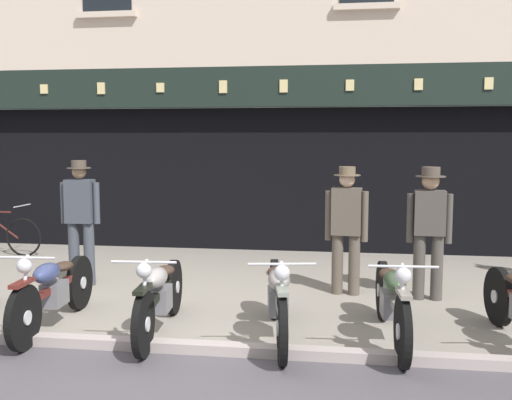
% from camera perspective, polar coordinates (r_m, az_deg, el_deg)
% --- Properties ---
extents(shop_facade, '(12.19, 4.42, 6.75)m').
position_cam_1_polar(shop_facade, '(12.31, 1.07, 4.81)').
color(shop_facade, black).
rests_on(shop_facade, ground).
extents(motorcycle_left, '(0.62, 2.04, 0.92)m').
position_cam_1_polar(motorcycle_left, '(6.76, -19.12, -8.24)').
color(motorcycle_left, black).
rests_on(motorcycle_left, ground).
extents(motorcycle_center_left, '(0.62, 2.02, 0.91)m').
position_cam_1_polar(motorcycle_center_left, '(6.30, -9.37, -9.07)').
color(motorcycle_center_left, black).
rests_on(motorcycle_center_left, ground).
extents(motorcycle_center, '(0.62, 2.07, 0.93)m').
position_cam_1_polar(motorcycle_center, '(6.07, 2.15, -9.45)').
color(motorcycle_center, black).
rests_on(motorcycle_center, ground).
extents(motorcycle_center_right, '(0.62, 2.10, 0.93)m').
position_cam_1_polar(motorcycle_center_right, '(6.15, 13.09, -9.42)').
color(motorcycle_center_right, black).
rests_on(motorcycle_center_right, ground).
extents(salesman_left, '(0.56, 0.33, 1.75)m').
position_cam_1_polar(salesman_left, '(8.51, -16.72, -1.53)').
color(salesman_left, '#3D424C').
rests_on(salesman_left, ground).
extents(shopkeeper_center, '(0.56, 0.34, 1.69)m').
position_cam_1_polar(shopkeeper_center, '(7.75, 8.79, -2.34)').
color(shopkeeper_center, brown).
rests_on(shopkeeper_center, ground).
extents(salesman_right, '(0.56, 0.37, 1.70)m').
position_cam_1_polar(salesman_right, '(7.72, 16.51, -2.43)').
color(salesman_right, '#47423D').
rests_on(salesman_right, ground).
extents(advert_board_near, '(0.74, 0.03, 1.04)m').
position_cam_1_polar(advert_board_near, '(11.47, -13.80, 3.51)').
color(advert_board_near, silver).
extents(advert_board_far, '(0.77, 0.03, 1.04)m').
position_cam_1_polar(advert_board_far, '(11.95, -18.96, 3.77)').
color(advert_board_far, beige).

